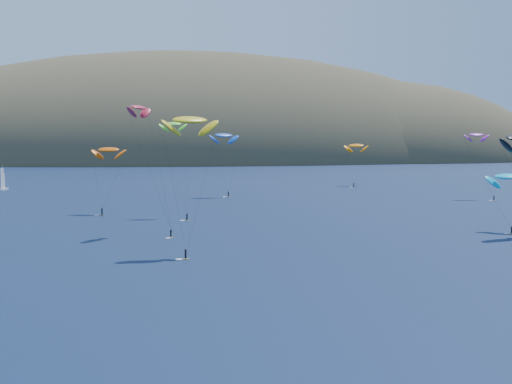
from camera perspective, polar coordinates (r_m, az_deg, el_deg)
The scene contains 11 objects.
ground at distance 68.24m, azimuth 14.13°, elevation -12.76°, with size 2800.00×2800.00×0.00m, color black.
island at distance 626.17m, azimuth -3.58°, elevation 1.64°, with size 730.00×300.00×210.00m.
sailboat at distance 282.59m, azimuth -19.59°, elevation 0.31°, with size 7.84×6.77×9.44m.
kitesurfer_1 at distance 190.47m, azimuth -11.71°, elevation 3.33°, with size 9.21×9.23×19.03m.
kitesurfer_2 at distance 122.57m, azimuth -5.31°, elevation 5.75°, with size 9.77×9.58×25.46m.
kitesurfer_3 at distance 180.76m, azimuth -6.66°, elevation 5.41°, with size 6.76×12.98×25.10m.
kitesurfer_4 at distance 238.24m, azimuth -2.59°, elevation 4.55°, with size 10.34×6.41×23.15m.
kitesurfer_5 at distance 159.75m, azimuth 19.49°, elevation 1.17°, with size 9.18×9.65×14.00m.
kitesurfer_6 at distance 241.15m, azimuth 17.23°, elevation 4.39°, with size 8.04×11.54×22.71m.
kitesurfer_9 at distance 148.52m, azimuth -9.37°, elevation 6.67°, with size 9.82×11.70×27.95m.
kitesurfer_11 at distance 294.89m, azimuth 8.02°, elevation 3.70°, with size 10.45×15.69×19.03m.
Camera 1 is at (-26.59, -59.56, 20.05)m, focal length 50.00 mm.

